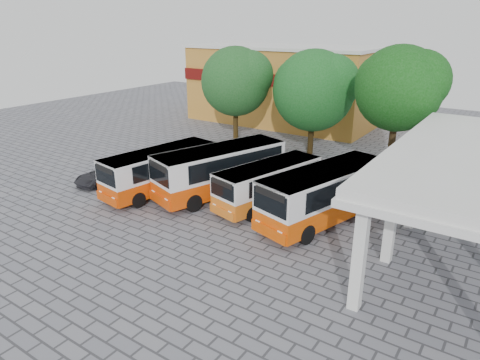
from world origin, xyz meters
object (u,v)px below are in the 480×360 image
Objects in this scene: bus_centre_left at (221,168)px; bus_far_right at (325,192)px; bus_far_left at (160,168)px; parked_car at (103,175)px; bus_centre_right at (268,182)px.

bus_centre_left is 1.02× the size of bus_far_right.
bus_far_left reaches higher than parked_car.
bus_far_left is 1.07× the size of bus_centre_right.
bus_far_left is 0.90× the size of bus_far_right.
bus_far_left is 7.33m from bus_centre_right.
bus_centre_right is (7.04, 2.07, -0.13)m from bus_far_left.
bus_centre_left reaches higher than parked_car.
bus_centre_right reaches higher than parked_car.
bus_far_left is at bearing -135.03° from bus_centre_left.
bus_centre_left is 8.77m from parked_car.
bus_centre_right is 1.87× the size of parked_car.
bus_far_right is at bearing 12.43° from parked_car.
parked_car is at bearing -153.43° from bus_far_right.
bus_far_left reaches higher than bus_centre_right.
bus_far_left is 4.04m from bus_centre_left.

